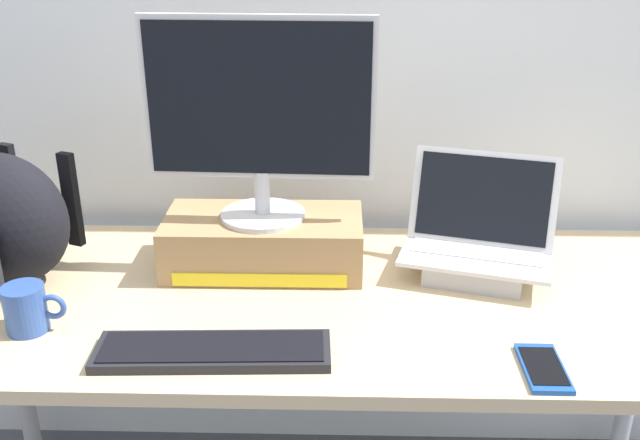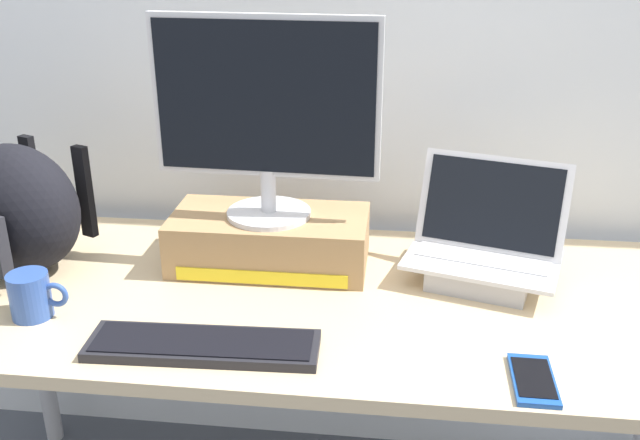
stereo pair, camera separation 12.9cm
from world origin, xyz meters
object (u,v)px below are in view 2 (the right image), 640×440
Objects in this scene: open_laptop at (483,257)px; cell_phone at (533,380)px; toner_box_yellow at (270,240)px; coffee_mug at (31,295)px; messenger_backpack at (17,209)px; desktop_monitor at (266,113)px; external_keyboard at (203,345)px.

open_laptop reaches higher than cell_phone.
coffee_mug is (-0.45, -0.30, -0.01)m from toner_box_yellow.
toner_box_yellow is 0.50m from open_laptop.
cell_phone is at bearing 5.37° from messenger_backpack.
desktop_monitor is 0.79m from cell_phone.
desktop_monitor is 1.13× the size of external_keyboard.
cell_phone is (0.62, -0.03, -0.01)m from external_keyboard.
messenger_backpack is at bearing -160.81° from open_laptop.
toner_box_yellow is at bearing 33.88° from coffee_mug.
coffee_mug is (-0.95, -0.28, -0.01)m from open_laptop.
coffee_mug is (0.13, -0.22, -0.10)m from messenger_backpack.
desktop_monitor is at bearing 143.51° from cell_phone.
desktop_monitor is 0.63m from coffee_mug.
desktop_monitor is at bearing 33.79° from coffee_mug.
external_keyboard is 0.40m from coffee_mug.
messenger_backpack is (-0.52, 0.30, 0.14)m from external_keyboard.
open_laptop is 1.00m from coffee_mug.
messenger_backpack is at bearing 163.93° from cell_phone.
toner_box_yellow is at bearing -166.53° from open_laptop.
cell_phone is at bearing -5.21° from external_keyboard.
external_keyboard is 0.62m from cell_phone.
cell_phone is at bearing -66.20° from open_laptop.
open_laptop is at bearing 0.23° from desktop_monitor.
open_laptop reaches higher than external_keyboard.
external_keyboard is 0.62m from messenger_backpack.
toner_box_yellow is 0.59m from messenger_backpack.
external_keyboard is (-0.57, -0.37, -0.05)m from open_laptop.
desktop_monitor is 0.53m from external_keyboard.
open_laptop is 0.85× the size of external_keyboard.
messenger_backpack is (-0.58, -0.08, -0.22)m from desktop_monitor.
coffee_mug is at bearing -147.75° from open_laptop.
open_laptop is at bearing -2.28° from toner_box_yellow.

